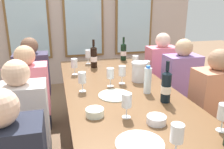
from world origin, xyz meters
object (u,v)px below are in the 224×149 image
wine_glass_2 (224,113)px  wine_glass_7 (127,101)px  wine_glass_9 (82,79)px  wine_glass_4 (147,66)px  seated_person_7 (180,90)px  seated_person_4 (34,87)px  seated_person_2 (24,135)px  seated_person_5 (160,77)px  wine_glass_5 (177,135)px  metal_pitcher (139,72)px  wine_glass_8 (88,54)px  wine_glass_1 (110,74)px  seated_person_6 (30,105)px  wine_glass_3 (74,64)px  white_plate_1 (115,95)px  wine_bottle_1 (94,57)px  wine_bottle_3 (166,87)px  wine_bottle_2 (123,52)px  dining_table (118,95)px  wine_glass_6 (122,72)px  seated_person_3 (212,112)px  wine_glass_0 (135,61)px  tasting_bowl_1 (156,120)px  tasting_bowl_0 (95,112)px  white_plate_0 (140,144)px  water_bottle (148,80)px

wine_glass_2 → wine_glass_7: same height
wine_glass_9 → wine_glass_4: bearing=18.3°
seated_person_7 → seated_person_4: bearing=162.7°
seated_person_2 → seated_person_5: size_ratio=1.00×
wine_glass_5 → seated_person_7: bearing=58.5°
metal_pitcher → wine_glass_8: size_ratio=1.09×
wine_glass_1 → seated_person_6: (-0.74, 0.24, -0.33)m
seated_person_7 → wine_glass_2: bearing=-109.4°
wine_glass_1 → wine_glass_3: (-0.28, 0.44, 0.00)m
white_plate_1 → wine_bottle_1: bearing=91.3°
wine_bottle_3 → wine_glass_4: wine_bottle_3 is taller
wine_glass_5 → seated_person_7: (0.79, 1.28, -0.33)m
wine_glass_5 → wine_glass_3: bearing=104.0°
wine_bottle_2 → wine_glass_4: size_ratio=1.76×
dining_table → wine_glass_8: wine_glass_8 is taller
wine_glass_4 → wine_glass_7: 0.90m
wine_glass_6 → seated_person_3: seated_person_3 is taller
wine_glass_7 → seated_person_4: (-0.71, 1.35, -0.33)m
dining_table → wine_glass_0: (0.33, 0.46, 0.19)m
white_plate_1 → wine_glass_4: 0.60m
wine_glass_1 → seated_person_7: bearing=15.4°
tasting_bowl_1 → seated_person_5: (0.75, 1.47, -0.24)m
wine_glass_1 → wine_glass_7: (-0.04, -0.60, -0.00)m
dining_table → seated_person_3: 0.87m
seated_person_6 → seated_person_7: same height
seated_person_5 → seated_person_6: (-1.61, -0.50, 0.00)m
seated_person_2 → seated_person_3: same height
wine_bottle_2 → seated_person_2: size_ratio=0.28×
wine_glass_3 → wine_glass_8: size_ratio=1.00×
metal_pitcher → tasting_bowl_0: bearing=-131.8°
wine_bottle_2 → seated_person_3: bearing=-69.5°
wine_bottle_2 → wine_glass_1: bearing=-113.6°
seated_person_5 → seated_person_7: 0.50m
wine_bottle_1 → wine_glass_2: bearing=-72.2°
white_plate_0 → wine_glass_0: (0.45, 1.34, 0.11)m
seated_person_7 → dining_table: bearing=-160.8°
wine_glass_0 → wine_glass_1: same height
wine_glass_8 → seated_person_5: bearing=-7.0°
white_plate_0 → wine_glass_4: size_ratio=1.55×
dining_table → wine_glass_5: size_ratio=12.48×
wine_glass_4 → seated_person_4: size_ratio=0.16×
wine_bottle_3 → seated_person_7: size_ratio=0.29×
wine_bottle_2 → wine_glass_1: (-0.40, -0.92, 0.00)m
wine_bottle_2 → seated_person_7: (0.47, -0.68, -0.33)m
wine_bottle_3 → tasting_bowl_0: wine_bottle_3 is taller
tasting_bowl_0 → seated_person_2: size_ratio=0.11×
wine_glass_7 → seated_person_6: size_ratio=0.16×
wine_glass_9 → seated_person_2: size_ratio=0.16×
wine_glass_4 → wine_glass_9: 0.72m
water_bottle → wine_glass_1: 0.35m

